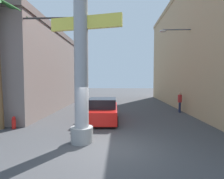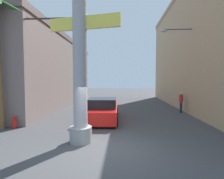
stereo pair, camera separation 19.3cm
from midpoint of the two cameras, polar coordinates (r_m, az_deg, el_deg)
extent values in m
plane|color=#424244|center=(17.12, 0.48, -6.32)|extent=(85.60, 85.60, 0.00)
cube|color=slate|center=(21.83, -24.86, 4.67)|extent=(8.58, 18.87, 7.02)
cube|color=#655651|center=(22.27, -25.09, 14.38)|extent=(8.75, 19.25, 0.50)
cube|color=tan|center=(19.11, 30.52, 10.86)|extent=(6.57, 24.68, 11.05)
cylinder|color=#9E9EA3|center=(8.01, -10.77, 13.61)|extent=(0.62, 0.62, 8.55)
cylinder|color=gray|center=(8.25, -10.49, -14.26)|extent=(1.00, 1.00, 0.70)
cube|color=#F2E04C|center=(8.22, -9.40, 20.73)|extent=(3.22, 0.80, 0.56)
cylinder|color=#59595E|center=(15.44, 23.97, 5.37)|extent=(0.16, 0.16, 6.98)
cylinder|color=#59595E|center=(15.58, 20.18, 17.88)|extent=(2.27, 0.10, 0.10)
ellipsoid|color=beige|center=(15.26, 15.90, 17.88)|extent=(0.56, 0.28, 0.20)
cylinder|color=#333333|center=(12.16, -31.56, 4.68)|extent=(0.14, 0.14, 6.47)
cylinder|color=#333333|center=(11.51, -20.71, 20.97)|extent=(5.09, 0.10, 0.10)
cube|color=black|center=(10.85, -11.42, 19.75)|extent=(0.24, 0.24, 0.70)
sphere|color=red|center=(10.79, -11.61, 21.06)|extent=(0.14, 0.14, 0.14)
sphere|color=yellow|center=(10.72, -11.60, 19.95)|extent=(0.14, 0.14, 0.14)
sphere|color=green|center=(10.66, -11.58, 18.82)|extent=(0.14, 0.14, 0.14)
cylinder|color=black|center=(14.16, -6.79, -7.02)|extent=(0.24, 0.65, 0.64)
cylinder|color=black|center=(14.03, 0.91, -7.09)|extent=(0.24, 0.65, 0.64)
cylinder|color=black|center=(10.87, -9.24, -10.16)|extent=(0.24, 0.65, 0.64)
cylinder|color=black|center=(10.70, 0.90, -10.33)|extent=(0.24, 0.65, 0.64)
cube|color=red|center=(12.35, -3.50, -7.37)|extent=(2.10, 4.91, 0.80)
cube|color=black|center=(11.88, -3.65, -4.37)|extent=(1.87, 2.09, 0.60)
ellipsoid|color=#326D2D|center=(11.83, -31.17, 22.73)|extent=(1.64, 0.64, 0.95)
ellipsoid|color=#2C672D|center=(12.52, -30.01, 21.85)|extent=(1.50, 1.34, 0.81)
ellipsoid|color=#1F672D|center=(13.17, -32.36, 20.76)|extent=(0.58, 1.68, 0.84)
cylinder|color=brown|center=(26.87, -13.47, 5.60)|extent=(0.44, 0.45, 8.02)
ellipsoid|color=#216A2D|center=(27.08, -12.09, 13.78)|extent=(1.40, 0.46, 0.68)
ellipsoid|color=#22642D|center=(27.94, -12.87, 13.37)|extent=(0.62, 1.39, 0.76)
ellipsoid|color=#27702D|center=(27.93, -14.30, 13.37)|extent=(1.21, 1.21, 0.74)
ellipsoid|color=#28642D|center=(27.17, -15.10, 13.75)|extent=(1.40, 0.97, 0.62)
ellipsoid|color=#31662D|center=(26.60, -13.52, 13.88)|extent=(0.74, 1.38, 0.78)
cylinder|color=black|center=(22.32, -14.72, -3.07)|extent=(0.14, 0.14, 0.88)
cylinder|color=black|center=(22.31, -14.21, -3.07)|extent=(0.14, 0.14, 0.88)
cylinder|color=#338C4C|center=(22.25, -14.49, -1.21)|extent=(0.41, 0.41, 0.57)
sphere|color=tan|center=(22.23, -14.51, -0.20)|extent=(0.22, 0.22, 0.22)
cylinder|color=#1E233F|center=(16.31, 20.81, -5.42)|extent=(0.14, 0.14, 0.89)
cylinder|color=#1E233F|center=(16.11, 20.99, -5.52)|extent=(0.14, 0.14, 0.89)
cylinder|color=#B22626|center=(16.12, 20.95, -2.77)|extent=(0.36, 0.36, 0.65)
sphere|color=tan|center=(16.08, 20.98, -1.23)|extent=(0.22, 0.22, 0.22)
cylinder|color=red|center=(11.75, -29.82, -9.74)|extent=(0.22, 0.22, 0.55)
sphere|color=red|center=(11.69, -29.87, -8.09)|extent=(0.20, 0.20, 0.20)
camera|label=1|loc=(0.10, -90.50, -0.03)|focal=28.00mm
camera|label=2|loc=(0.10, 89.50, 0.03)|focal=28.00mm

